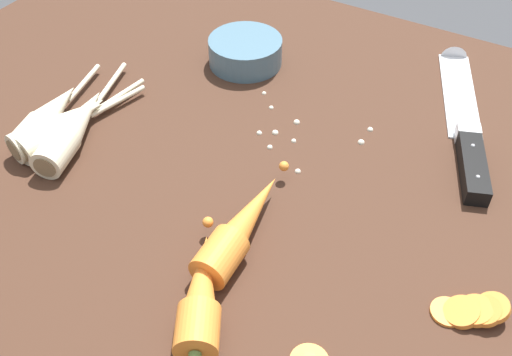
{
  "coord_description": "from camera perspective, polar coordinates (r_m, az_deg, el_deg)",
  "views": [
    {
      "loc": [
        25.0,
        -44.91,
        49.63
      ],
      "look_at": [
        0.0,
        -2.0,
        1.5
      ],
      "focal_mm": 41.28,
      "sensor_mm": 36.0,
      "label": 1
    }
  ],
  "objects": [
    {
      "name": "whole_carrot_second",
      "position": [
        0.58,
        -5.36,
        -11.19
      ],
      "size": [
        10.19,
        15.35,
        4.2
      ],
      "color": "orange",
      "rests_on": "ground_plane"
    },
    {
      "name": "parsnip_mid_right",
      "position": [
        0.8,
        -18.11,
        4.92
      ],
      "size": [
        5.53,
        20.88,
        4.0
      ],
      "color": "beige",
      "rests_on": "ground_plane"
    },
    {
      "name": "parsnip_back",
      "position": [
        0.82,
        -19.4,
        5.72
      ],
      "size": [
        7.16,
        19.89,
        4.0
      ],
      "color": "beige",
      "rests_on": "ground_plane"
    },
    {
      "name": "whole_carrot",
      "position": [
        0.63,
        -1.51,
        -4.83
      ],
      "size": [
        4.88,
        19.73,
        4.2
      ],
      "color": "orange",
      "rests_on": "ground_plane"
    },
    {
      "name": "chefs_knife",
      "position": [
        0.85,
        19.39,
        6.3
      ],
      "size": [
        15.7,
        33.57,
        4.18
      ],
      "color": "silver",
      "rests_on": "ground_plane"
    },
    {
      "name": "mince_crumbs",
      "position": [
        0.78,
        4.44,
        4.55
      ],
      "size": [
        16.92,
        12.76,
        0.88
      ],
      "color": "silver",
      "rests_on": "ground_plane"
    },
    {
      "name": "parsnip_front",
      "position": [
        0.8,
        -18.5,
        4.78
      ],
      "size": [
        6.93,
        20.0,
        4.0
      ],
      "color": "beige",
      "rests_on": "ground_plane"
    },
    {
      "name": "carrot_slice_stack",
      "position": [
        0.62,
        20.18,
        -11.96
      ],
      "size": [
        7.07,
        5.14,
        3.02
      ],
      "color": "orange",
      "rests_on": "ground_plane"
    },
    {
      "name": "prep_bowl",
      "position": [
        0.9,
        -1.04,
        12.24
      ],
      "size": [
        11.0,
        11.0,
        4.0
      ],
      "color": "slate",
      "rests_on": "ground_plane"
    },
    {
      "name": "parsnip_mid_left",
      "position": [
        0.79,
        -17.22,
        4.72
      ],
      "size": [
        9.17,
        23.64,
        4.0
      ],
      "color": "beige",
      "rests_on": "ground_plane"
    },
    {
      "name": "ground_plane",
      "position": [
        0.73,
        0.79,
        -1.03
      ],
      "size": [
        120.0,
        90.0,
        4.0
      ],
      "primitive_type": "cube",
      "color": "#42281C"
    }
  ]
}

